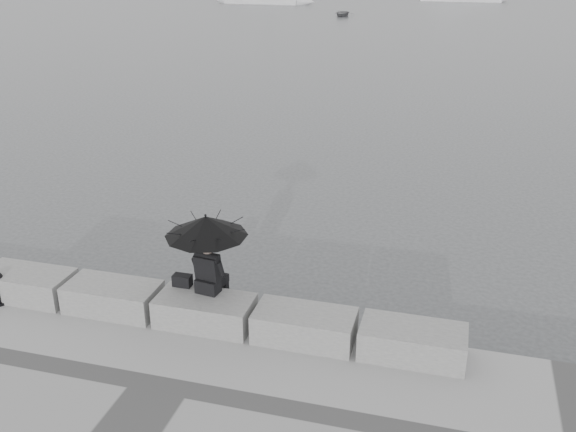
% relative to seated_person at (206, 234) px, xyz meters
% --- Properties ---
extents(ground, '(360.00, 360.00, 0.00)m').
position_rel_seated_person_xyz_m(ground, '(0.01, 0.20, -2.04)').
color(ground, '#404244').
rests_on(ground, ground).
extents(stone_block_far_left, '(1.60, 0.80, 0.50)m').
position_rel_seated_person_xyz_m(stone_block_far_left, '(-3.39, -0.25, -1.29)').
color(stone_block_far_left, slate).
rests_on(stone_block_far_left, promenade).
extents(stone_block_left, '(1.60, 0.80, 0.50)m').
position_rel_seated_person_xyz_m(stone_block_left, '(-1.69, -0.25, -1.29)').
color(stone_block_left, slate).
rests_on(stone_block_left, promenade).
extents(stone_block_centre, '(1.60, 0.80, 0.50)m').
position_rel_seated_person_xyz_m(stone_block_centre, '(0.01, -0.25, -1.29)').
color(stone_block_centre, slate).
rests_on(stone_block_centre, promenade).
extents(stone_block_right, '(1.60, 0.80, 0.50)m').
position_rel_seated_person_xyz_m(stone_block_right, '(1.71, -0.25, -1.29)').
color(stone_block_right, slate).
rests_on(stone_block_right, promenade).
extents(stone_block_far_right, '(1.60, 0.80, 0.50)m').
position_rel_seated_person_xyz_m(stone_block_far_right, '(3.41, -0.25, -1.29)').
color(stone_block_far_right, slate).
rests_on(stone_block_far_right, promenade).
extents(seated_person, '(1.35, 1.35, 1.39)m').
position_rel_seated_person_xyz_m(seated_person, '(0.00, 0.00, 0.00)').
color(seated_person, black).
rests_on(seated_person, stone_block_centre).
extents(bag, '(0.31, 0.18, 0.20)m').
position_rel_seated_person_xyz_m(bag, '(-0.50, 0.04, -0.94)').
color(bag, black).
rests_on(bag, stone_block_centre).
extents(dinghy, '(2.90, 1.23, 0.49)m').
position_rel_seated_person_xyz_m(dinghy, '(-8.83, 57.14, -1.80)').
color(dinghy, slate).
rests_on(dinghy, ground).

